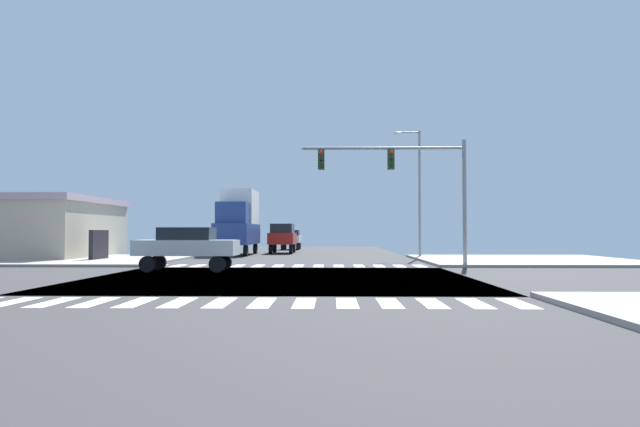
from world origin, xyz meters
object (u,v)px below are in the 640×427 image
(bank_building, at_px, (3,228))
(sedan_farside_1, at_px, (291,238))
(suv_crossing_2, at_px, (283,236))
(traffic_signal_mast, at_px, (399,172))
(street_lamp, at_px, (416,182))
(sedan_leading_2, at_px, (187,245))
(box_truck_queued_1, at_px, (238,220))

(bank_building, xyz_separation_m, sedan_farside_1, (17.29, 18.56, -0.84))
(bank_building, relative_size, suv_crossing_2, 3.15)
(traffic_signal_mast, bearing_deg, sedan_farside_1, 105.12)
(traffic_signal_mast, height_order, sedan_farside_1, traffic_signal_mast)
(street_lamp, relative_size, sedan_leading_2, 1.93)
(traffic_signal_mast, relative_size, box_truck_queued_1, 1.12)
(sedan_farside_1, distance_m, suv_crossing_2, 9.56)
(suv_crossing_2, bearing_deg, box_truck_queued_1, 47.61)
(sedan_leading_2, bearing_deg, traffic_signal_mast, 110.09)
(sedan_leading_2, bearing_deg, bank_building, -127.89)
(traffic_signal_mast, distance_m, box_truck_queued_1, 17.34)
(sedan_farside_1, xyz_separation_m, box_truck_queued_1, (-3.00, -12.84, 1.45))
(bank_building, relative_size, box_truck_queued_1, 2.01)
(box_truck_queued_1, height_order, sedan_leading_2, box_truck_queued_1)
(suv_crossing_2, relative_size, sedan_leading_2, 1.07)
(street_lamp, relative_size, suv_crossing_2, 1.81)
(box_truck_queued_1, bearing_deg, traffic_signal_mast, 126.39)
(bank_building, xyz_separation_m, box_truck_queued_1, (14.29, 5.72, 0.60))
(bank_building, xyz_separation_m, suv_crossing_2, (17.29, 9.01, -0.57))
(sedan_farside_1, bearing_deg, traffic_signal_mast, 105.12)
(traffic_signal_mast, xyz_separation_m, sedan_farside_1, (-7.22, 26.70, -3.53))
(street_lamp, bearing_deg, box_truck_queued_1, 158.77)
(box_truck_queued_1, bearing_deg, suv_crossing_2, -132.39)
(bank_building, distance_m, sedan_leading_2, 18.96)
(box_truck_queued_1, distance_m, sedan_leading_2, 17.43)
(traffic_signal_mast, bearing_deg, bank_building, 161.63)
(bank_building, distance_m, box_truck_queued_1, 15.41)
(bank_building, height_order, sedan_leading_2, bank_building)
(street_lamp, height_order, suv_crossing_2, street_lamp)
(sedan_farside_1, relative_size, suv_crossing_2, 0.93)
(street_lamp, height_order, bank_building, street_lamp)
(sedan_farside_1, bearing_deg, box_truck_queued_1, 76.85)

